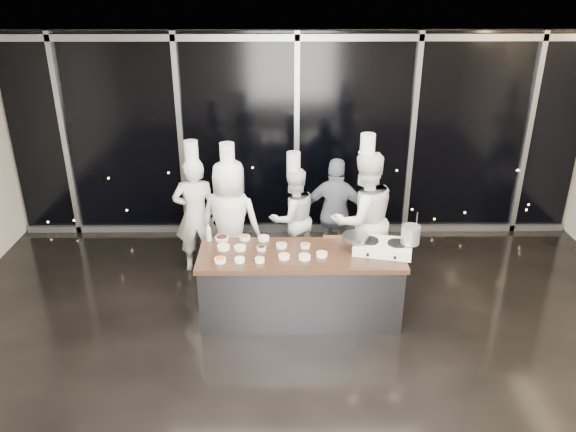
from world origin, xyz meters
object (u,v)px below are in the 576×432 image
chef_left (230,221)px  guest (336,214)px  chef_center (293,217)px  frying_pan (355,237)px  stock_pot (411,235)px  chef_right (363,219)px  chef_far_left (196,214)px  demo_counter (300,285)px  stove (383,247)px

chef_left → guest: bearing=-149.5°
chef_left → chef_center: size_ratio=1.15×
chef_center → frying_pan: bearing=95.5°
stock_pot → chef_right: chef_right is taller
guest → chef_right: chef_right is taller
chef_left → chef_far_left: bearing=-15.7°
stock_pot → chef_far_left: (-2.73, 1.27, -0.28)m
chef_left → guest: chef_left is taller
stock_pot → guest: bearing=118.9°
frying_pan → chef_center: chef_center is taller
guest → chef_right: 0.59m
demo_counter → stove: bearing=1.8°
stock_pot → guest: guest is taller
frying_pan → chef_far_left: 2.40m
stock_pot → chef_left: 2.43m
demo_counter → guest: size_ratio=1.50×
stove → chef_center: 1.69m
guest → stock_pot: bearing=133.3°
chef_center → demo_counter: bearing=68.4°
chef_far_left → chef_center: 1.38m
frying_pan → chef_far_left: chef_far_left is taller
chef_far_left → guest: (1.98, 0.09, -0.05)m
guest → frying_pan: bearing=109.4°
demo_counter → guest: 1.49m
chef_right → stove: bearing=78.9°
chef_right → demo_counter: bearing=24.9°
chef_left → frying_pan: bearing=167.1°
demo_counter → chef_left: size_ratio=1.24×
frying_pan → stove: bearing=2.8°
guest → chef_left: bearing=29.7°
chef_center → guest: 0.61m
demo_counter → guest: bearing=67.9°
chef_center → stock_pot: bearing=110.4°
chef_far_left → chef_center: chef_far_left is taller
chef_far_left → demo_counter: bearing=134.9°
stock_pot → stove: bearing=169.9°
chef_center → guest: size_ratio=1.06×
stock_pot → chef_right: 1.00m
stove → chef_center: bearing=142.1°
demo_counter → chef_center: size_ratio=1.42×
stove → chef_left: bearing=168.0°
demo_counter → chef_far_left: (-1.44, 1.24, 0.42)m
frying_pan → chef_left: bearing=165.2°
frying_pan → guest: (-0.11, 1.24, -0.25)m
stove → guest: size_ratio=0.47×
demo_counter → stock_pot: stock_pot is taller
frying_pan → chef_right: bearing=88.1°
chef_center → chef_right: size_ratio=0.81×
demo_counter → guest: (0.54, 1.34, 0.37)m
frying_pan → chef_left: (-1.58, 0.84, -0.18)m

